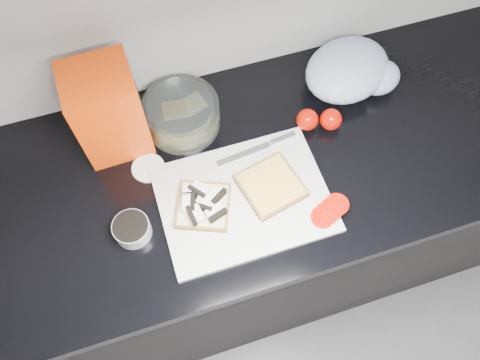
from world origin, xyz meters
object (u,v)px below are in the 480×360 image
Objects in this scene: cutting_board at (244,199)px; bread_bag at (108,111)px; glass_bowl at (182,114)px; steel_canister at (121,93)px.

cutting_board is 1.63× the size of bread_bag.
steel_canister reaches higher than glass_bowl.
bread_bag is 1.22× the size of steel_canister.
bread_bag is at bearing 179.04° from glass_bowl.
bread_bag reaches higher than steel_canister.
steel_canister reaches higher than cutting_board.
cutting_board is 0.28m from glass_bowl.
cutting_board is at bearing -48.20° from bread_bag.
glass_bowl reaches higher than cutting_board.
glass_bowl is 0.79× the size of bread_bag.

